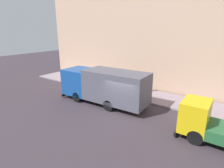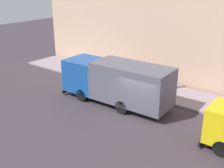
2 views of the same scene
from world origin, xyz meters
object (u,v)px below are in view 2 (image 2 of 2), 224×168
(traffic_cone_orange, at_px, (103,75))
(street_sign_post, at_px, (145,75))
(large_utility_truck, at_px, (116,81))
(pedestrian_standing, at_px, (168,78))
(pedestrian_walking, at_px, (149,74))
(pedestrian_third, at_px, (136,72))

(traffic_cone_orange, bearing_deg, street_sign_post, -96.42)
(large_utility_truck, height_order, street_sign_post, large_utility_truck)
(traffic_cone_orange, bearing_deg, large_utility_truck, -129.50)
(large_utility_truck, relative_size, pedestrian_standing, 4.55)
(pedestrian_standing, xyz_separation_m, street_sign_post, (-1.74, 1.04, 0.44))
(pedestrian_walking, distance_m, street_sign_post, 1.83)
(pedestrian_standing, relative_size, pedestrian_third, 1.03)
(traffic_cone_orange, relative_size, street_sign_post, 0.32)
(pedestrian_walking, relative_size, pedestrian_standing, 0.98)
(pedestrian_third, distance_m, street_sign_post, 2.38)
(large_utility_truck, bearing_deg, traffic_cone_orange, 48.18)
(pedestrian_walking, height_order, pedestrian_standing, pedestrian_standing)
(traffic_cone_orange, xyz_separation_m, street_sign_post, (-0.48, -4.29, 1.00))
(pedestrian_third, xyz_separation_m, street_sign_post, (-1.53, -1.77, 0.47))
(large_utility_truck, distance_m, traffic_cone_orange, 4.78)
(pedestrian_walking, xyz_separation_m, pedestrian_third, (-0.13, 1.13, -0.02))
(large_utility_truck, relative_size, pedestrian_walking, 4.65)
(large_utility_truck, xyz_separation_m, street_sign_post, (2.47, -0.70, -0.13))
(large_utility_truck, bearing_deg, pedestrian_third, 12.61)
(pedestrian_third, bearing_deg, large_utility_truck, -165.60)
(large_utility_truck, bearing_deg, street_sign_post, -18.11)
(street_sign_post, bearing_deg, pedestrian_walking, 20.87)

